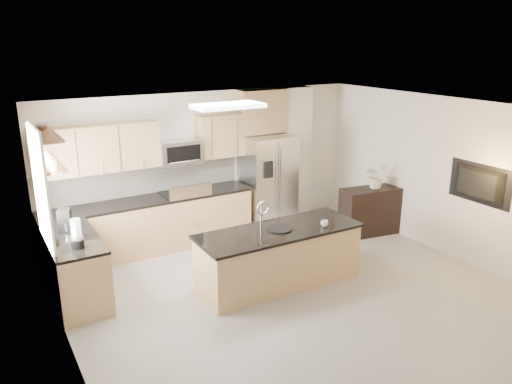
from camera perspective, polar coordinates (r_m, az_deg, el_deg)
floor at (r=6.98m, az=6.38°, el=-12.91°), size 6.50×6.50×0.00m
ceiling at (r=6.11m, az=7.20°, el=8.70°), size 6.00×6.50×0.02m
wall_back at (r=9.11m, az=-5.62°, el=3.22°), size 6.00×0.02×2.60m
wall_left at (r=5.31m, az=-20.38°, el=-8.32°), size 0.02×6.50×2.60m
wall_right at (r=8.51m, az=23.12°, el=0.89°), size 0.02×6.50×2.60m
back_counter at (r=8.65m, az=-11.94°, el=-3.60°), size 3.55×0.66×1.44m
left_counter at (r=7.37m, az=-19.94°, el=-8.18°), size 0.66×1.50×0.92m
range at (r=8.84m, az=-8.08°, el=-2.93°), size 0.76×0.64×1.14m
upper_cabinets at (r=8.39m, az=-13.35°, el=5.31°), size 3.50×0.33×0.75m
microwave at (r=8.62m, az=-8.72°, el=4.56°), size 0.76×0.40×0.40m
refrigerator at (r=9.38m, az=1.30°, el=1.13°), size 0.92×0.78×1.78m
partition_column at (r=9.87m, az=4.40°, el=4.34°), size 0.60×0.30×2.60m
window at (r=6.92m, az=-23.38°, el=0.35°), size 0.04×1.15×1.65m
shelf_lower at (r=6.96m, az=-22.75°, el=3.07°), size 0.30×1.20×0.04m
shelf_upper at (r=6.89m, az=-23.11°, el=6.06°), size 0.30×1.20×0.04m
ceiling_fixture at (r=7.24m, az=-3.21°, el=9.81°), size 1.00×0.50×0.06m
island at (r=7.38m, az=2.61°, el=-7.34°), size 2.45×0.91×1.27m
credenza at (r=9.42m, az=12.89°, el=-2.14°), size 1.15×0.62×0.87m
cup at (r=7.38m, az=7.84°, el=-3.58°), size 0.12×0.12×0.09m
platter at (r=7.21m, az=2.67°, el=-4.25°), size 0.44×0.44×0.02m
blender at (r=6.76m, az=-19.81°, el=-4.69°), size 0.17×0.17×0.39m
kettle at (r=7.08m, az=-19.90°, el=-4.13°), size 0.21×0.21×0.26m
coffee_maker at (r=7.40m, az=-21.00°, el=-3.07°), size 0.22×0.24×0.31m
bowl at (r=7.23m, az=-23.57°, el=6.96°), size 0.48×0.48×0.09m
flower_vase at (r=9.27m, az=13.61°, el=2.52°), size 0.76×0.71×0.69m
television at (r=8.32m, az=23.87°, el=0.80°), size 0.14×1.08×0.62m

